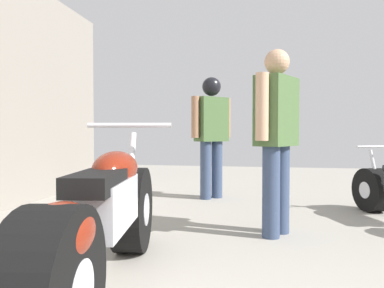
% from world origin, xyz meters
% --- Properties ---
extents(ground_plane, '(15.40, 15.40, 0.00)m').
position_xyz_m(ground_plane, '(0.00, 3.18, 0.00)').
color(ground_plane, '#9E998E').
extents(motorcycle_maroon_cruiser, '(0.73, 2.28, 1.06)m').
position_xyz_m(motorcycle_maroon_cruiser, '(-0.92, 2.10, 0.44)').
color(motorcycle_maroon_cruiser, black).
rests_on(motorcycle_maroon_cruiser, ground_plane).
extents(mechanic_in_blue, '(0.45, 0.68, 1.78)m').
position_xyz_m(mechanic_in_blue, '(0.16, 3.63, 1.01)').
color(mechanic_in_blue, '#384766').
rests_on(mechanic_in_blue, ground_plane).
extents(mechanic_with_helmet, '(0.59, 0.58, 1.82)m').
position_xyz_m(mechanic_with_helmet, '(-0.71, 5.50, 1.09)').
color(mechanic_with_helmet, '#384766').
rests_on(mechanic_with_helmet, ground_plane).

